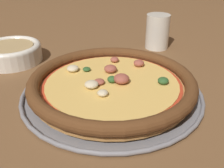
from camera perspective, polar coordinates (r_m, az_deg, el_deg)
The scene contains 5 objects.
ground_plane at distance 0.51m, azimuth 0.00°, elevation -2.32°, with size 3.00×3.00×0.00m, color brown.
pizza_tray at distance 0.51m, azimuth 0.00°, elevation -1.87°, with size 0.34×0.34×0.01m.
pizza at distance 0.50m, azimuth 0.00°, elevation 0.23°, with size 0.32×0.32×0.04m.
bowl_near at distance 0.69m, azimuth -21.08°, elevation 6.54°, with size 0.14×0.14×0.04m.
drinking_cup at distance 0.74m, azimuth 9.86°, elevation 11.18°, with size 0.06×0.06×0.09m.
Camera 1 is at (-0.21, -0.38, 0.26)m, focal length 42.00 mm.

